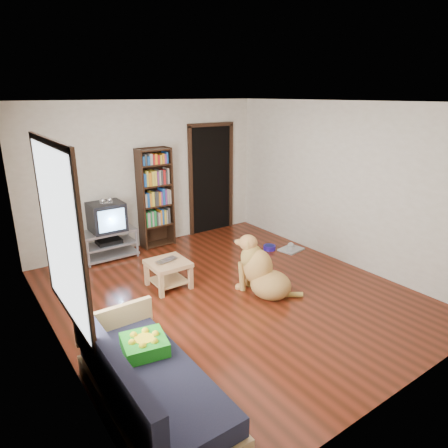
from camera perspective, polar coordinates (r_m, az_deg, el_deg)
ground at (r=5.72m, az=0.73°, el=-9.98°), size 5.00×5.00×0.00m
ceiling at (r=5.05m, az=0.85°, el=17.03°), size 5.00×5.00×0.00m
wall_back at (r=7.35m, az=-10.83°, el=6.87°), size 4.50×0.00×4.50m
wall_front at (r=3.64m, az=24.70°, el=-6.18°), size 4.50×0.00×4.50m
wall_left at (r=4.37m, az=-23.83°, el=-2.11°), size 0.00×5.00×5.00m
wall_right at (r=6.77m, az=16.45°, el=5.49°), size 0.00×5.00×5.00m
green_cushion at (r=3.93m, az=-11.30°, el=-16.55°), size 0.46×0.46×0.13m
laptop at (r=5.79m, az=-7.90°, el=-5.30°), size 0.37×0.28×0.03m
dog_bowl at (r=7.29m, az=6.51°, el=-3.35°), size 0.22×0.22×0.08m
grey_rag at (r=7.33m, az=9.56°, el=-3.60°), size 0.45×0.38×0.03m
window at (r=3.85m, az=-22.38°, el=-1.42°), size 0.03×1.46×1.70m
doorway at (r=8.01m, az=-1.86°, el=6.77°), size 1.03×0.05×2.19m
tv_stand at (r=7.09m, az=-16.09°, el=-2.63°), size 0.90×0.45×0.50m
crt_tv at (r=6.96m, az=-16.48°, el=1.07°), size 0.55×0.52×0.58m
bookshelf at (r=7.30m, az=-9.82°, el=4.43°), size 0.60×0.30×1.80m
sofa at (r=3.80m, az=-10.84°, el=-22.14°), size 0.80×1.80×0.80m
coffee_table at (r=5.86m, az=-7.98°, el=-6.40°), size 0.55×0.55×0.40m
dog at (r=5.65m, az=5.43°, el=-6.91°), size 0.71×0.95×0.86m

